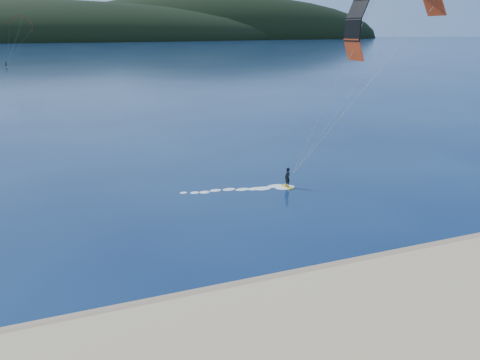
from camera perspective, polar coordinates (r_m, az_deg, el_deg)
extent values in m
plane|color=#08173E|center=(24.18, 1.82, -19.21)|extent=(1800.00, 1800.00, 0.00)
cube|color=#947556|center=(27.62, -1.94, -13.88)|extent=(220.00, 2.50, 0.10)
ellipsoid|color=black|center=(739.07, -25.46, 15.04)|extent=(840.00, 280.00, 110.00)
ellipsoid|color=black|center=(822.62, -2.36, 16.78)|extent=(600.00, 240.00, 140.00)
cube|color=gold|center=(45.59, 5.75, -0.83)|extent=(0.65, 1.57, 0.09)
imported|color=black|center=(45.29, 5.79, 0.34)|extent=(0.52, 0.73, 1.88)
cylinder|color=gray|center=(43.58, 12.15, 8.61)|extent=(0.02, 0.02, 15.45)
cube|color=gold|center=(218.51, -26.51, 12.20)|extent=(0.82, 1.63, 0.09)
imported|color=black|center=(218.45, -26.55, 12.46)|extent=(0.91, 1.07, 1.92)
cylinder|color=gray|center=(215.88, -25.80, 14.52)|extent=(0.02, 0.02, 16.34)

